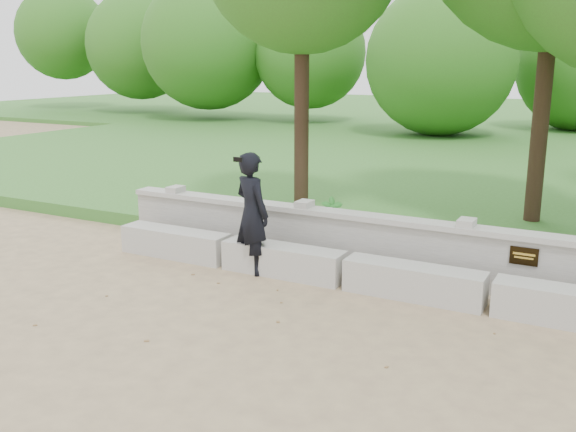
% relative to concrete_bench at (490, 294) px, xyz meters
% --- Properties ---
extents(ground, '(80.00, 80.00, 0.00)m').
position_rel_concrete_bench_xyz_m(ground, '(-0.00, -1.90, -0.22)').
color(ground, tan).
rests_on(ground, ground).
extents(lawn, '(40.00, 22.00, 0.25)m').
position_rel_concrete_bench_xyz_m(lawn, '(-0.00, 12.10, -0.10)').
color(lawn, '#336423').
rests_on(lawn, ground).
extents(concrete_bench, '(11.90, 0.45, 0.45)m').
position_rel_concrete_bench_xyz_m(concrete_bench, '(0.00, 0.00, 0.00)').
color(concrete_bench, '#BCB9B1').
rests_on(concrete_bench, ground).
extents(parapet_wall, '(12.50, 0.35, 0.90)m').
position_rel_concrete_bench_xyz_m(parapet_wall, '(0.00, 0.70, 0.24)').
color(parapet_wall, '#B0AEA6').
rests_on(parapet_wall, ground).
extents(man_main, '(0.79, 0.74, 1.83)m').
position_rel_concrete_bench_xyz_m(man_main, '(-3.47, -0.10, 0.69)').
color(man_main, black).
rests_on(man_main, ground).
extents(shrub_a, '(0.44, 0.42, 0.69)m').
position_rel_concrete_bench_xyz_m(shrub_a, '(-2.83, 1.40, 0.37)').
color(shrub_a, '#2A7728').
rests_on(shrub_a, lawn).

